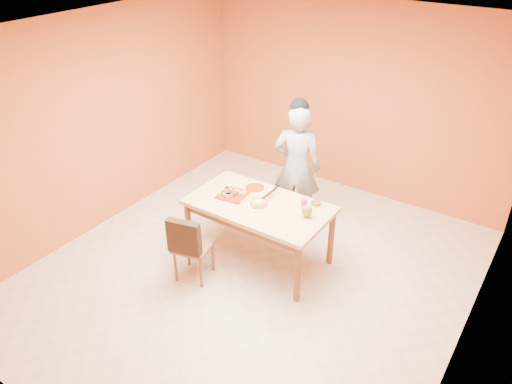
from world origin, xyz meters
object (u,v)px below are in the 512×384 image
Objects in this scene: dining_table at (259,211)px; red_dinner_plate at (255,188)px; dining_chair at (192,245)px; egg_ornament at (307,211)px; person at (297,167)px; sponge_cake at (259,203)px; checker_tin at (316,203)px; magenta_glass at (304,203)px; pastry_platter at (233,195)px.

red_dinner_plate reaches higher than dining_table.
egg_ornament is (1.00, 0.76, 0.39)m from dining_chair.
egg_ornament is (0.82, -0.21, 0.07)m from red_dinner_plate.
person is 11.12× the size of egg_ornament.
person reaches higher than dining_table.
checker_tin is at bearing 37.20° from sponge_cake.
checker_tin reaches higher than dining_table.
magenta_glass is at bearing 117.94° from egg_ornament.
checker_tin is at bearing 5.59° from red_dinner_plate.
magenta_glass reaches higher than dining_chair.
dining_chair is 8.27× the size of magenta_glass.
person reaches higher than egg_ornament.
person is at bearing 71.53° from red_dinner_plate.
dining_table is 0.60m from egg_ornament.
sponge_cake is (0.38, -0.03, 0.03)m from pastry_platter.
person is 16.14× the size of magenta_glass.
checker_tin is at bearing 33.17° from dining_table.
pastry_platter is 1.51× the size of sponge_cake.
checker_tin reaches higher than pastry_platter.
dining_chair is (-0.43, -0.70, -0.23)m from dining_table.
dining_chair is 0.76m from pastry_platter.
sponge_cake is at bearing -179.09° from egg_ornament.
person reaches higher than sponge_cake.
sponge_cake is at bearing 41.90° from dining_chair.
dining_table is 7.30× the size of red_dinner_plate.
sponge_cake reaches higher than red_dinner_plate.
egg_ornament is (0.55, 0.10, 0.04)m from sponge_cake.
person reaches higher than dining_chair.
checker_tin is at bearing 22.17° from pastry_platter.
sponge_cake reaches higher than checker_tin.
magenta_glass is (0.43, 0.27, 0.02)m from sponge_cake.
person is 0.97m from pastry_platter.
dining_table is at bearing 176.70° from egg_ornament.
dining_table is 0.92m from person.
egg_ornament is at bearing 23.26° from dining_chair.
dining_chair is 1.04m from red_dinner_plate.
magenta_glass is at bearing -124.72° from checker_tin.
checker_tin is (0.51, 0.39, -0.02)m from sponge_cake.
red_dinner_plate is at bearing -174.41° from checker_tin.
pastry_platter is 2.09× the size of egg_ornament.
dining_chair is at bearing -100.79° from red_dinner_plate.
dining_chair is 2.73× the size of pastry_platter.
dining_table is 0.97× the size of person.
red_dinner_plate is at bearing 67.91° from pastry_platter.
person is at bearing 93.26° from sponge_cake.
person is at bearing 62.29° from dining_chair.
sponge_cake reaches higher than pastry_platter.
dining_table is at bearing -153.24° from magenta_glass.
sponge_cake is at bearing -148.10° from magenta_glass.
dining_chair is 3.87× the size of red_dinner_plate.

